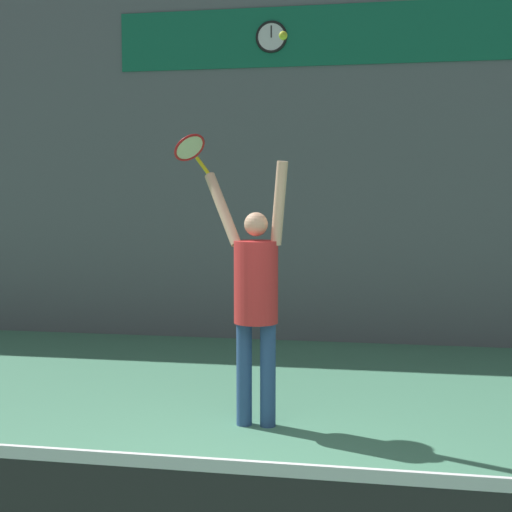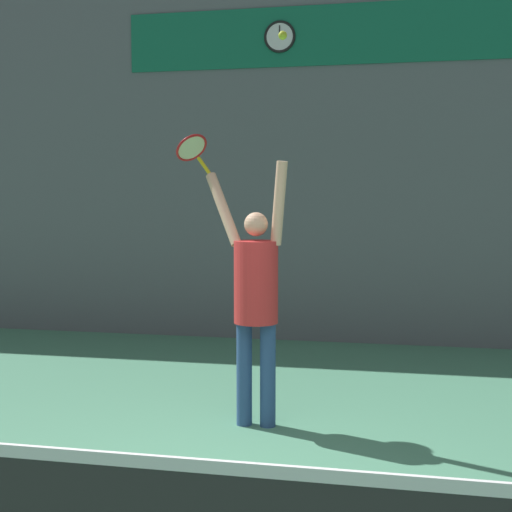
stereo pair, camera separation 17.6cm
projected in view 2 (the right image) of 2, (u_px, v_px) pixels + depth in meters
name	position (u px, v px, depth m)	size (l,w,h in m)	color
back_wall	(322.00, 151.00, 9.27)	(18.00, 0.10, 5.00)	slate
sponsor_banner	(322.00, 35.00, 9.09)	(5.16, 0.02, 0.76)	#146B4C
scoreboard_clock	(280.00, 37.00, 9.18)	(0.41, 0.04, 0.41)	white
tennis_player	(256.00, 293.00, 5.88)	(0.79, 0.47, 2.20)	#2D4C7F
tennis_racket	(193.00, 150.00, 6.28)	(0.42, 0.37, 0.38)	yellow
tennis_ball	(283.00, 35.00, 5.58)	(0.07, 0.07, 0.07)	#CCDB2D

